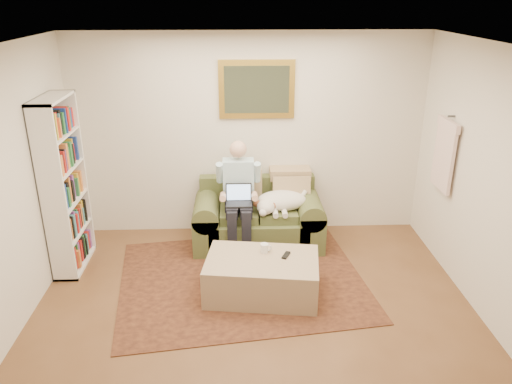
{
  "coord_description": "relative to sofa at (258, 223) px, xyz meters",
  "views": [
    {
      "loc": [
        -0.16,
        -3.69,
        3.02
      ],
      "look_at": [
        0.05,
        1.45,
        0.95
      ],
      "focal_mm": 35.0,
      "sensor_mm": 36.0,
      "label": 1
    }
  ],
  "objects": [
    {
      "name": "bookshelf",
      "position": [
        -2.2,
        -0.46,
        0.72
      ],
      "size": [
        0.28,
        0.8,
        2.0
      ],
      "primitive_type": null,
      "color": "white",
      "rests_on": "room_shell"
    },
    {
      "name": "seated_man",
      "position": [
        -0.24,
        -0.15,
        0.4
      ],
      "size": [
        0.53,
        0.76,
        1.36
      ],
      "primitive_type": null,
      "color": "#8CC7D8",
      "rests_on": "sofa"
    },
    {
      "name": "sofa",
      "position": [
        0.0,
        0.0,
        0.0
      ],
      "size": [
        1.61,
        0.82,
        0.97
      ],
      "color": "#566133",
      "rests_on": "room_shell"
    },
    {
      "name": "rug",
      "position": [
        -0.22,
        -0.9,
        -0.27
      ],
      "size": [
        2.94,
        2.48,
        0.01
      ],
      "primitive_type": "cube",
      "rotation": [
        0.0,
        0.0,
        0.13
      ],
      "color": "black",
      "rests_on": "room_shell"
    },
    {
      "name": "wall_mirror",
      "position": [
        0.0,
        0.42,
        1.62
      ],
      "size": [
        0.94,
        0.04,
        0.72
      ],
      "color": "gold",
      "rests_on": "room_shell"
    },
    {
      "name": "tv_remote",
      "position": [
        0.24,
        -1.13,
        0.16
      ],
      "size": [
        0.11,
        0.16,
        0.02
      ],
      "primitive_type": "cube",
      "rotation": [
        0.0,
        0.0,
        -0.43
      ],
      "color": "black",
      "rests_on": "ottoman"
    },
    {
      "name": "laptop",
      "position": [
        -0.24,
        -0.21,
        0.43
      ],
      "size": [
        0.31,
        0.25,
        0.23
      ],
      "color": "black",
      "rests_on": "seated_man"
    },
    {
      "name": "room_shell",
      "position": [
        -0.1,
        -1.7,
        1.02
      ],
      "size": [
        4.51,
        5.0,
        2.61
      ],
      "color": "brown",
      "rests_on": "ground"
    },
    {
      "name": "coffee_mug",
      "position": [
        0.02,
        -1.04,
        0.2
      ],
      "size": [
        0.08,
        0.08,
        0.1
      ],
      "primitive_type": "cylinder",
      "color": "white",
      "rests_on": "ottoman"
    },
    {
      "name": "sleeping_dog",
      "position": [
        0.29,
        -0.08,
        0.34
      ],
      "size": [
        0.66,
        0.42,
        0.25
      ],
      "primitive_type": null,
      "color": "white",
      "rests_on": "sofa"
    },
    {
      "name": "ottoman",
      "position": [
        -0.01,
        -1.19,
        -0.07
      ],
      "size": [
        1.26,
        0.9,
        0.43
      ],
      "primitive_type": "cube",
      "rotation": [
        0.0,
        0.0,
        -0.14
      ],
      "color": "tan",
      "rests_on": "room_shell"
    },
    {
      "name": "hanging_shirt",
      "position": [
        2.09,
        -0.46,
        1.07
      ],
      "size": [
        0.06,
        0.52,
        0.9
      ],
      "primitive_type": null,
      "color": "#FCDED0",
      "rests_on": "room_shell"
    }
  ]
}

